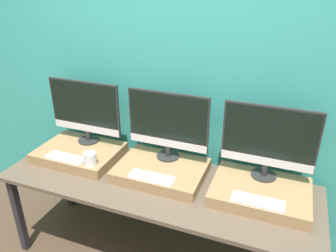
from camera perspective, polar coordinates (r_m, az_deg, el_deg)
wall_back at (r=2.40m, az=1.86°, el=7.47°), size 8.00×0.04×2.60m
workbench at (r=2.34m, az=-1.98°, el=-10.86°), size 2.19×0.72×0.72m
wooden_riser_left at (r=2.65m, az=-15.13°, el=-4.52°), size 0.61×0.45×0.08m
monitor_left at (r=2.61m, az=-14.26°, el=2.89°), size 0.59×0.17×0.50m
keyboard_left at (r=2.52m, az=-17.38°, el=-5.28°), size 0.31×0.11×0.01m
mug at (r=2.38m, az=-13.40°, el=-5.55°), size 0.09×0.09×0.09m
wooden_riser_center at (r=2.35m, az=-1.19°, el=-7.75°), size 0.61×0.45×0.08m
monitor_center at (r=2.30m, az=-0.02°, el=0.60°), size 0.59×0.17×0.50m
keyboard_center at (r=2.20m, az=-2.85°, el=-8.88°), size 0.31×0.11×0.01m
wooden_riser_right at (r=2.22m, az=15.77°, el=-10.99°), size 0.61×0.45×0.08m
monitor_right at (r=2.17m, az=17.17°, el=-2.20°), size 0.59×0.17×0.50m
keyboard_right at (r=2.06m, az=15.36°, el=-12.51°), size 0.31×0.11×0.01m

